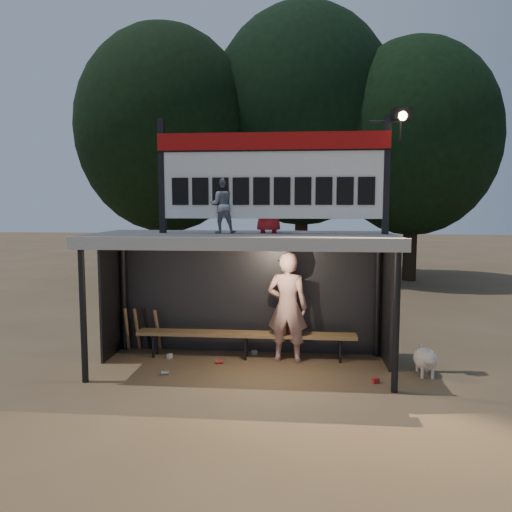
{
  "coord_description": "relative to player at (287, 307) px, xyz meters",
  "views": [
    {
      "loc": [
        0.98,
        -8.28,
        2.8
      ],
      "look_at": [
        0.2,
        0.4,
        1.9
      ],
      "focal_mm": 35.0,
      "sensor_mm": 36.0,
      "label": 1
    }
  ],
  "objects": [
    {
      "name": "tree_right",
      "position": [
        4.24,
        10.05,
        4.2
      ],
      "size": [
        6.08,
        6.08,
        8.72
      ],
      "color": "black",
      "rests_on": "ground"
    },
    {
      "name": "bats",
      "position": [
        -2.78,
        0.37,
        -0.56
      ],
      "size": [
        0.68,
        0.35,
        0.84
      ],
      "color": "olive",
      "rests_on": "ground"
    },
    {
      "name": "dog",
      "position": [
        2.29,
        -0.56,
        -0.71
      ],
      "size": [
        0.36,
        0.81,
        0.49
      ],
      "color": "silver",
      "rests_on": "ground"
    },
    {
      "name": "child_a",
      "position": [
        -1.09,
        -0.43,
        1.8
      ],
      "size": [
        0.49,
        0.4,
        0.94
      ],
      "primitive_type": "imported",
      "rotation": [
        0.0,
        0.0,
        3.25
      ],
      "color": "gray",
      "rests_on": "dugout_shelter"
    },
    {
      "name": "tree_mid",
      "position": [
        0.24,
        11.05,
        5.18
      ],
      "size": [
        7.22,
        7.22,
        10.36
      ],
      "color": "#322016",
      "rests_on": "ground"
    },
    {
      "name": "scoreboard_assembly",
      "position": [
        -0.2,
        -0.46,
        2.34
      ],
      "size": [
        4.1,
        0.27,
        1.99
      ],
      "color": "black",
      "rests_on": "dugout_shelter"
    },
    {
      "name": "bench",
      "position": [
        -0.76,
        0.1,
        -0.55
      ],
      "size": [
        4.0,
        0.35,
        0.48
      ],
      "color": "olive",
      "rests_on": "ground"
    },
    {
      "name": "child_b",
      "position": [
        -0.32,
        -0.3,
        1.86
      ],
      "size": [
        0.54,
        0.36,
        1.07
      ],
      "primitive_type": "imported",
      "rotation": [
        0.0,
        0.0,
        3.19
      ],
      "color": "#B21B1F",
      "rests_on": "dugout_shelter"
    },
    {
      "name": "ground",
      "position": [
        -0.76,
        -0.45,
        -0.99
      ],
      "size": [
        80.0,
        80.0,
        0.0
      ],
      "primitive_type": "plane",
      "color": "brown",
      "rests_on": "ground"
    },
    {
      "name": "dugout_shelter",
      "position": [
        -0.76,
        -0.2,
        0.86
      ],
      "size": [
        5.1,
        2.08,
        2.32
      ],
      "color": "#3D3D3F",
      "rests_on": "ground"
    },
    {
      "name": "litter",
      "position": [
        -0.89,
        -0.36,
        -0.95
      ],
      "size": [
        3.68,
        1.43,
        0.08
      ],
      "color": "#A81D1C",
      "rests_on": "ground"
    },
    {
      "name": "player",
      "position": [
        0.0,
        0.0,
        0.0
      ],
      "size": [
        0.77,
        0.55,
        1.98
      ],
      "primitive_type": "imported",
      "rotation": [
        0.0,
        0.0,
        3.02
      ],
      "color": "white",
      "rests_on": "ground"
    },
    {
      "name": "tree_left",
      "position": [
        -4.76,
        9.55,
        4.53
      ],
      "size": [
        6.46,
        6.46,
        9.27
      ],
      "color": "black",
      "rests_on": "ground"
    }
  ]
}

